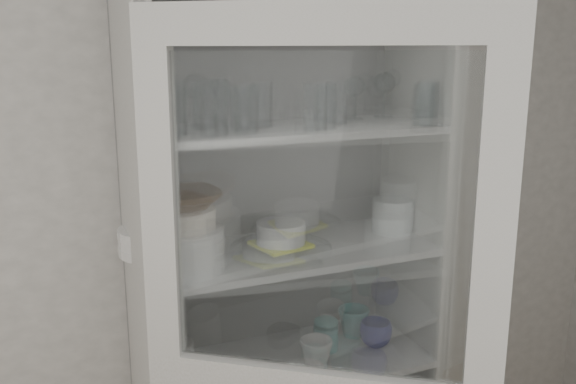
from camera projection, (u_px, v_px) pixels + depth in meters
name	position (u px, v px, depth m)	size (l,w,h in m)	color
wall_back	(210.00, 225.00, 2.12)	(3.60, 0.02, 2.60)	#AAA8A2
pantry_cabinet	(281.00, 329.00, 2.13)	(1.00, 0.45, 2.10)	#B4B3A9
tumbler_0	(172.00, 109.00, 1.64)	(0.08, 0.08, 0.15)	silver
tumbler_1	(214.00, 107.00, 1.67)	(0.08, 0.08, 0.16)	silver
tumbler_2	(246.00, 109.00, 1.72)	(0.07, 0.07, 0.14)	silver
tumbler_3	(315.00, 106.00, 1.80)	(0.07, 0.07, 0.14)	silver
tumbler_4	(325.00, 106.00, 1.82)	(0.07, 0.07, 0.13)	silver
tumbler_5	(428.00, 103.00, 1.92)	(0.07, 0.07, 0.14)	silver
tumbler_6	(424.00, 104.00, 1.91)	(0.07, 0.07, 0.13)	silver
tumbler_7	(156.00, 110.00, 1.75)	(0.06, 0.06, 0.13)	silver
tumbler_8	(240.00, 108.00, 1.81)	(0.06, 0.06, 0.12)	silver
tumbler_9	(205.00, 106.00, 1.82)	(0.07, 0.07, 0.14)	silver
tumbler_10	(262.00, 105.00, 1.87)	(0.07, 0.07, 0.14)	silver
tumbler_11	(337.00, 103.00, 1.95)	(0.07, 0.07, 0.13)	silver
goblet_0	(196.00, 97.00, 1.86)	(0.08, 0.08, 0.18)	silver
goblet_1	(222.00, 100.00, 1.91)	(0.07, 0.07, 0.16)	silver
goblet_2	(355.00, 96.00, 2.06)	(0.07, 0.07, 0.16)	silver
goblet_3	(384.00, 93.00, 2.14)	(0.08, 0.08, 0.17)	silver
plate_stack_front	(184.00, 249.00, 1.78)	(0.24, 0.24, 0.13)	white
plate_stack_back	(156.00, 240.00, 1.94)	(0.23, 0.23, 0.08)	white
cream_bowl	(183.00, 218.00, 1.76)	(0.19, 0.19, 0.06)	white
terracotta_bowl	(182.00, 199.00, 1.75)	(0.22, 0.22, 0.05)	#48311B
glass_platter	(281.00, 249.00, 1.96)	(0.33, 0.33, 0.02)	silver
yellow_trivet	(281.00, 244.00, 1.95)	(0.16, 0.16, 0.01)	yellow
white_ramekin	(281.00, 232.00, 1.94)	(0.16, 0.16, 0.07)	white
grey_bowl_stack	(393.00, 216.00, 2.16)	(0.14, 0.14, 0.12)	silver
mug_blue	(376.00, 333.00, 2.17)	(0.11, 0.11, 0.09)	navy
mug_teal	(353.00, 322.00, 2.25)	(0.12, 0.12, 0.11)	teal
mug_white	(316.00, 354.00, 2.01)	(0.11, 0.11, 0.10)	white
teal_jar	(326.00, 335.00, 2.14)	(0.09, 0.09, 0.10)	teal
measuring_cups	(261.00, 371.00, 1.97)	(0.10, 0.10, 0.04)	#AAA9AF
white_canister	(177.00, 361.00, 1.94)	(0.11, 0.11, 0.13)	white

